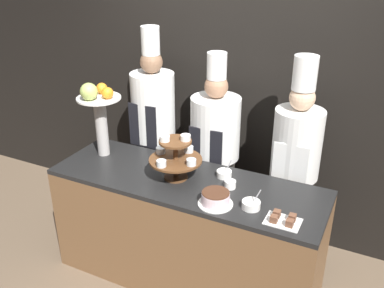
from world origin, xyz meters
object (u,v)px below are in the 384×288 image
at_px(fruit_pedestal, 99,109).
at_px(serving_bowl_far, 224,174).
at_px(serving_bowl_near, 251,205).
at_px(chef_left, 154,125).
at_px(chef_center_right, 295,161).
at_px(tiered_stand, 176,156).
at_px(cup_white, 230,184).
at_px(chef_center_left, 215,147).
at_px(cake_round, 216,199).
at_px(cake_square_tray, 283,219).

distance_m(fruit_pedestal, serving_bowl_far, 1.10).
xyz_separation_m(serving_bowl_near, chef_left, (-1.15, 0.70, 0.09)).
relative_size(fruit_pedestal, chef_center_right, 0.35).
height_order(tiered_stand, cup_white, tiered_stand).
bearing_deg(chef_center_left, tiered_stand, -96.83).
bearing_deg(cake_round, chef_center_left, 113.86).
bearing_deg(cake_square_tray, fruit_pedestal, 170.29).
xyz_separation_m(cake_square_tray, chef_center_right, (-0.12, 0.76, 0.03)).
relative_size(serving_bowl_near, serving_bowl_far, 1.02).
bearing_deg(chef_center_right, cup_white, -122.62).
distance_m(cake_square_tray, chef_left, 1.58).
bearing_deg(tiered_stand, cake_round, -26.05).
xyz_separation_m(cup_white, chef_left, (-0.94, 0.52, 0.09)).
distance_m(tiered_stand, cup_white, 0.44).
bearing_deg(fruit_pedestal, chef_left, 67.99).
distance_m(cake_square_tray, chef_center_left, 1.10).
bearing_deg(fruit_pedestal, cup_white, -1.49).
bearing_deg(serving_bowl_far, cup_white, -52.35).
relative_size(tiered_stand, serving_bowl_far, 2.59).
bearing_deg(fruit_pedestal, chef_center_right, 18.46).
bearing_deg(serving_bowl_far, chef_left, 154.98).
bearing_deg(tiered_stand, chef_left, 132.85).
height_order(fruit_pedestal, chef_left, chef_left).
bearing_deg(chef_center_left, serving_bowl_far, -57.76).
relative_size(cup_white, serving_bowl_near, 0.53).
distance_m(cake_round, serving_bowl_near, 0.24).
relative_size(cake_square_tray, chef_left, 0.12).
relative_size(cup_white, chef_left, 0.04).
xyz_separation_m(fruit_pedestal, serving_bowl_near, (1.35, -0.21, -0.37)).
relative_size(chef_center_left, chef_center_right, 0.97).
xyz_separation_m(cake_round, chef_center_right, (0.34, 0.76, 0.01)).
height_order(serving_bowl_near, chef_center_right, chef_center_right).
height_order(tiered_stand, chef_center_left, chef_center_left).
xyz_separation_m(tiered_stand, serving_bowl_far, (0.31, 0.17, -0.15)).
bearing_deg(serving_bowl_near, cake_round, -164.84).
bearing_deg(tiered_stand, fruit_pedestal, 174.05).
bearing_deg(cake_round, fruit_pedestal, 166.37).
relative_size(tiered_stand, chef_center_right, 0.22).
relative_size(cake_round, chef_center_left, 0.14).
bearing_deg(chef_center_right, cake_round, -114.03).
relative_size(tiered_stand, cake_round, 1.66).
bearing_deg(serving_bowl_near, cup_white, 140.30).
xyz_separation_m(serving_bowl_near, chef_center_right, (0.11, 0.70, 0.03)).
relative_size(tiered_stand, fruit_pedestal, 0.62).
relative_size(tiered_stand, chef_left, 0.21).
height_order(tiered_stand, serving_bowl_near, tiered_stand).
bearing_deg(cake_square_tray, chef_left, 151.25).
bearing_deg(serving_bowl_far, serving_bowl_near, -44.26).
relative_size(serving_bowl_near, chef_center_left, 0.09).
relative_size(cake_square_tray, chef_center_left, 0.13).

